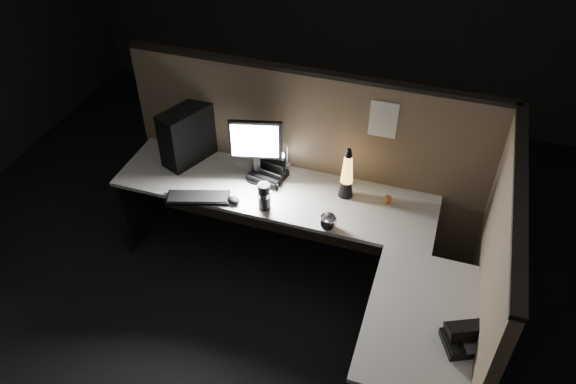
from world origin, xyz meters
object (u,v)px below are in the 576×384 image
(keyboard, at_px, (198,198))
(desk_phone, at_px, (464,338))
(pc_tower, at_px, (188,135))
(monitor, at_px, (256,145))
(lava_lamp, at_px, (347,177))

(keyboard, distance_m, desk_phone, 1.96)
(pc_tower, xyz_separation_m, desk_phone, (2.11, -1.05, -0.17))
(pc_tower, relative_size, keyboard, 0.99)
(keyboard, bearing_deg, pc_tower, 104.50)
(monitor, relative_size, lava_lamp, 1.21)
(pc_tower, xyz_separation_m, lava_lamp, (1.22, -0.05, -0.05))
(pc_tower, relative_size, lava_lamp, 1.09)
(keyboard, bearing_deg, desk_phone, -36.57)
(pc_tower, distance_m, monitor, 0.57)
(keyboard, bearing_deg, monitor, 32.16)
(monitor, xyz_separation_m, lava_lamp, (0.66, 0.01, -0.12))
(monitor, xyz_separation_m, keyboard, (-0.30, -0.36, -0.28))
(monitor, distance_m, lava_lamp, 0.67)
(pc_tower, distance_m, keyboard, 0.53)
(lava_lamp, bearing_deg, desk_phone, -48.38)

